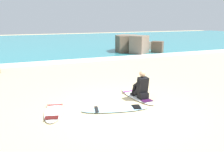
{
  "coord_description": "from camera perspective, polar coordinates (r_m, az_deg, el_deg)",
  "views": [
    {
      "loc": [
        -3.18,
        -6.39,
        2.69
      ],
      "look_at": [
        0.44,
        1.98,
        0.55
      ],
      "focal_mm": 39.03,
      "sensor_mm": 36.0,
      "label": 1
    }
  ],
  "objects": [
    {
      "name": "surfboard_spare_near",
      "position": [
        7.43,
        0.82,
        -7.74
      ],
      "size": [
        2.11,
        1.0,
        0.08
      ],
      "color": "#9ED1E5",
      "rests_on": "ground"
    },
    {
      "name": "sea",
      "position": [
        29.14,
        -17.15,
        7.45
      ],
      "size": [
        80.0,
        28.0,
        0.1
      ],
      "primitive_type": "cube",
      "color": "teal",
      "rests_on": "ground"
    },
    {
      "name": "ground_plane",
      "position": [
        7.63,
        2.91,
        -7.46
      ],
      "size": [
        80.0,
        80.0,
        0.0
      ],
      "primitive_type": "plane",
      "color": "#CCB584"
    },
    {
      "name": "breaking_foam",
      "position": [
        15.7,
        -11.36,
        3.3
      ],
      "size": [
        80.0,
        0.9,
        0.11
      ],
      "primitive_type": "cube",
      "color": "white",
      "rests_on": "ground"
    },
    {
      "name": "surfboard_main",
      "position": [
        8.65,
        5.84,
        -4.74
      ],
      "size": [
        0.6,
        2.02,
        0.08
      ],
      "color": "white",
      "rests_on": "ground"
    },
    {
      "name": "surfer_seated",
      "position": [
        8.32,
        6.85,
        -2.61
      ],
      "size": [
        0.39,
        0.71,
        0.95
      ],
      "color": "black",
      "rests_on": "surfboard_main"
    },
    {
      "name": "rock_outcrop_distant",
      "position": [
        19.91,
        4.89,
        7.33
      ],
      "size": [
        3.95,
        3.78,
        1.46
      ],
      "color": "brown",
      "rests_on": "ground"
    },
    {
      "name": "surfboard_spare_far",
      "position": [
        7.45,
        -13.52,
        -8.07
      ],
      "size": [
        0.95,
        1.78,
        0.08
      ],
      "color": "white",
      "rests_on": "ground"
    }
  ]
}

